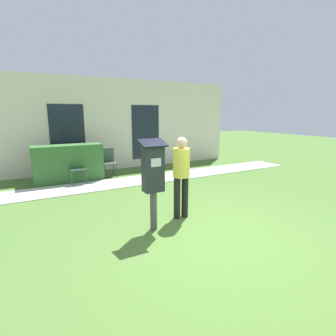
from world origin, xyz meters
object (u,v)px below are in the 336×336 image
Objects in this scene: parking_meter at (153,173)px; outdoor_chair_left at (77,165)px; outdoor_chair_middle at (108,160)px; person_standing at (181,171)px.

parking_meter reaches higher than outdoor_chair_left.
outdoor_chair_left is (-0.62, 3.89, -0.49)m from parking_meter.
outdoor_chair_middle is (1.05, 0.42, 0.00)m from outdoor_chair_left.
parking_meter is 3.97m from outdoor_chair_left.
outdoor_chair_left is 1.13m from outdoor_chair_middle.
person_standing is at bearing 18.71° from parking_meter.
parking_meter is at bearing -143.90° from person_standing.
parking_meter is at bearing -91.89° from outdoor_chair_middle.
outdoor_chair_middle is (0.44, 4.31, -0.49)m from parking_meter.
outdoor_chair_left is at bearing 127.28° from person_standing.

